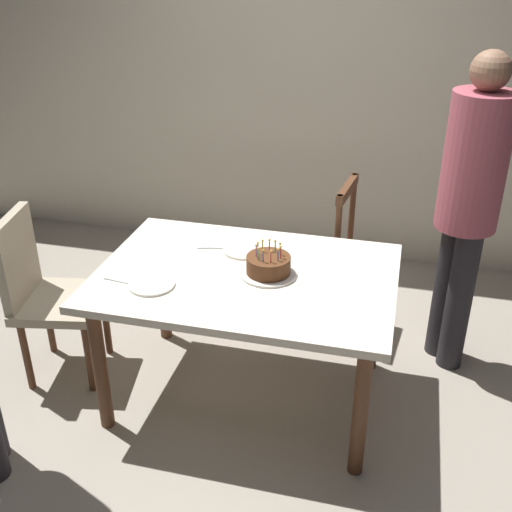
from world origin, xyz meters
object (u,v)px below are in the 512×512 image
plate_near_celebrant (152,284)px  chair_upholstered (43,288)px  dining_table (246,289)px  chair_spindle_back (315,256)px  plate_far_side (244,250)px  person_guest (469,199)px  birthday_cake (268,266)px

plate_near_celebrant → chair_upholstered: size_ratio=0.23×
dining_table → chair_spindle_back: bearing=74.9°
chair_spindle_back → chair_upholstered: same height
dining_table → plate_far_side: 0.26m
plate_near_celebrant → chair_spindle_back: chair_spindle_back is taller
person_guest → chair_spindle_back: bearing=164.9°
birthday_cake → chair_spindle_back: bearing=82.0°
birthday_cake → chair_upholstered: size_ratio=0.29×
dining_table → chair_upholstered: size_ratio=1.53×
dining_table → plate_near_celebrant: 0.47m
dining_table → birthday_cake: birthday_cake is taller
plate_far_side → chair_upholstered: size_ratio=0.23×
plate_far_side → dining_table: bearing=-72.2°
dining_table → chair_spindle_back: chair_spindle_back is taller
birthday_cake → chair_upholstered: (-1.22, -0.07, -0.26)m
dining_table → plate_near_celebrant: size_ratio=6.59×
plate_far_side → person_guest: 1.19m
dining_table → plate_near_celebrant: plate_near_celebrant is taller
dining_table → chair_upholstered: (-1.11, -0.06, -0.12)m
chair_upholstered → plate_near_celebrant: bearing=-13.4°
birthday_cake → plate_near_celebrant: size_ratio=1.27×
plate_near_celebrant → birthday_cake: bearing=25.2°
plate_far_side → chair_upholstered: (-1.04, -0.28, -0.22)m
plate_far_side → chair_upholstered: bearing=-164.8°
chair_upholstered → person_guest: person_guest is taller
plate_near_celebrant → chair_spindle_back: 1.25m
plate_near_celebrant → chair_spindle_back: (0.62, 1.05, -0.29)m
birthday_cake → plate_far_side: 0.28m
dining_table → chair_spindle_back: 0.87m
chair_spindle_back → chair_upholstered: (-1.33, -0.88, 0.07)m
dining_table → birthday_cake: bearing=6.7°
chair_spindle_back → plate_far_side: bearing=-116.4°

